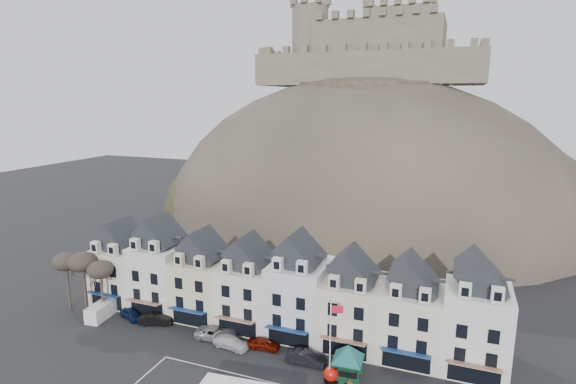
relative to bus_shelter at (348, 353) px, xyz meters
The scene contains 17 objects.
townhouse_terrace 13.79m from the bus_shelter, 146.04° to the left, with size 54.40×9.35×11.80m.
castle_hill 61.51m from the bus_shelter, 99.54° to the left, with size 100.00×76.00×68.00m.
castle 77.86m from the bus_shelter, 99.19° to the left, with size 50.20×22.20×22.00m.
tree_left_far 40.67m from the bus_shelter, behind, with size 3.61×3.61×8.24m.
tree_left_mid 37.73m from the bus_shelter, behind, with size 3.78×3.78×8.64m.
tree_left_near 34.68m from the bus_shelter, behind, with size 3.43×3.43×7.84m.
bus_shelter is the anchor object (origin of this frame).
red_buoy 2.90m from the bus_shelter, 136.23° to the right, with size 1.72×1.72×1.92m.
flagpole 3.00m from the bus_shelter, 132.91° to the right, with size 1.27×0.46×9.14m.
white_van 34.33m from the bus_shelter, behind, with size 2.40×4.63×2.03m.
planter_west 3.03m from the bus_shelter, 67.95° to the right, with size 1.03×0.69×0.95m.
car_navy 30.51m from the bus_shelter, behind, with size 1.58×3.93×1.34m, color #0D1B43.
car_black 26.47m from the bus_shelter, behind, with size 1.54×4.43×1.46m, color black.
car_silver 17.38m from the bus_shelter, behind, with size 2.39×5.10×1.44m, color #95979C.
car_white 14.68m from the bus_shelter, behind, with size 1.86×4.58×1.33m, color silver.
car_maroon 11.13m from the bus_shelter, 168.30° to the left, with size 1.57×3.91×1.33m, color #5C0E05.
car_charcoal 5.69m from the bus_shelter, 167.34° to the left, with size 1.57×4.52×1.49m, color black.
Camera 1 is at (20.64, -33.38, 29.12)m, focal length 28.00 mm.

